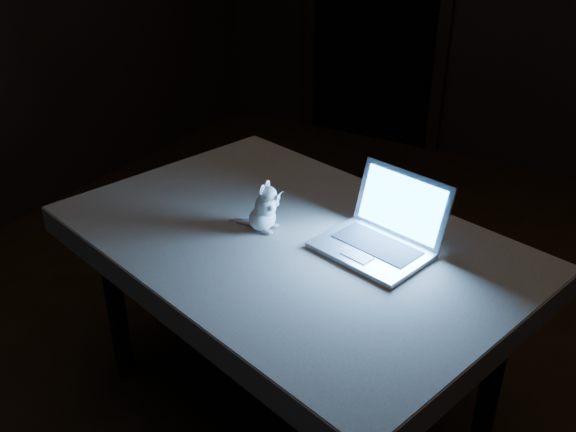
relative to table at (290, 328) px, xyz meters
The scene contains 5 objects.
floor 0.43m from the table, 27.97° to the left, with size 5.00×5.00×0.00m, color black.
table is the anchor object (origin of this frame).
tablecloth 0.33m from the table, 11.55° to the right, with size 1.43×0.95×0.09m, color #C2B3A2, non-canonical shape.
laptop 0.54m from the table, ahead, with size 0.32×0.28×0.22m, color silver, non-canonical shape.
plush_mouse 0.46m from the table, behind, with size 0.12×0.12×0.16m, color white, non-canonical shape.
Camera 1 is at (0.67, -1.59, 1.73)m, focal length 40.00 mm.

